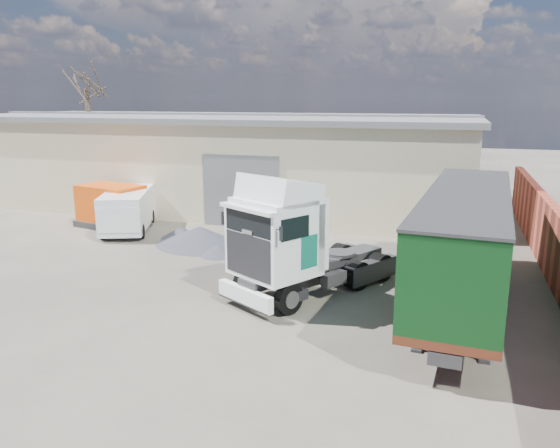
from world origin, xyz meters
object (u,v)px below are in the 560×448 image
(orange_skip, at_px, (112,209))
(tractor_unit, at_px, (293,245))
(bare_tree, at_px, (85,75))
(box_trailer, at_px, (465,238))
(panel_van, at_px, (127,211))

(orange_skip, bearing_deg, tractor_unit, -18.36)
(bare_tree, relative_size, box_trailer, 0.87)
(box_trailer, height_order, orange_skip, box_trailer)
(orange_skip, bearing_deg, bare_tree, 141.76)
(panel_van, bearing_deg, bare_tree, 108.87)
(box_trailer, relative_size, orange_skip, 2.97)
(box_trailer, relative_size, panel_van, 2.16)
(tractor_unit, distance_m, orange_skip, 13.31)
(bare_tree, height_order, box_trailer, bare_tree)
(bare_tree, xyz_separation_m, tractor_unit, (21.19, -18.64, -6.20))
(tractor_unit, height_order, orange_skip, tractor_unit)
(bare_tree, bearing_deg, orange_skip, -50.57)
(box_trailer, height_order, panel_van, box_trailer)
(bare_tree, distance_m, panel_van, 18.10)
(tractor_unit, distance_m, box_trailer, 5.27)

